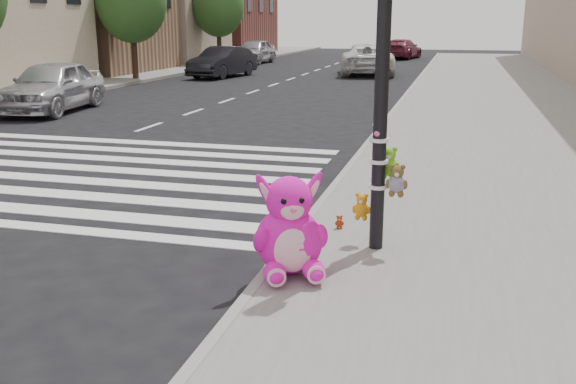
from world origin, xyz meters
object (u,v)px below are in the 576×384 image
(pink_bunny, at_px, (290,233))
(car_silver_far, at_px, (52,86))
(signal_pole, at_px, (383,107))
(car_white_near, at_px, (367,59))
(car_dark_far, at_px, (223,62))
(red_teddy, at_px, (339,222))

(pink_bunny, bearing_deg, car_silver_far, 108.48)
(signal_pole, height_order, pink_bunny, signal_pole)
(signal_pole, height_order, car_white_near, signal_pole)
(car_white_near, bearing_deg, pink_bunny, 86.96)
(signal_pole, relative_size, car_dark_far, 0.88)
(car_dark_far, bearing_deg, car_silver_far, -83.70)
(car_dark_far, bearing_deg, pink_bunny, -58.56)
(red_teddy, xyz_separation_m, car_dark_far, (-10.10, 22.74, 0.52))
(signal_pole, height_order, car_silver_far, signal_pole)
(car_white_near, bearing_deg, car_dark_far, 18.03)
(pink_bunny, distance_m, car_dark_far, 26.31)
(pink_bunny, height_order, car_dark_far, car_dark_far)
(car_dark_far, height_order, car_white_near, car_white_near)
(pink_bunny, relative_size, car_silver_far, 0.24)
(signal_pole, xyz_separation_m, car_silver_far, (-11.38, 10.20, -1.03))
(signal_pole, bearing_deg, car_white_near, 98.39)
(signal_pole, xyz_separation_m, pink_bunny, (-0.80, -1.07, -1.22))
(pink_bunny, distance_m, car_white_near, 28.07)
(pink_bunny, relative_size, car_white_near, 0.20)
(red_teddy, xyz_separation_m, car_silver_far, (-10.82, 9.61, 0.56))
(car_silver_far, relative_size, car_white_near, 0.81)
(red_teddy, relative_size, car_white_near, 0.03)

